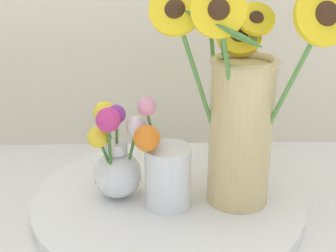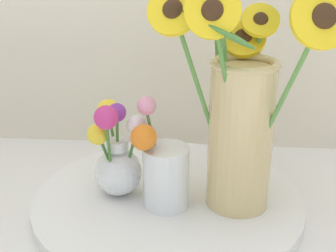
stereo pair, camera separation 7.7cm
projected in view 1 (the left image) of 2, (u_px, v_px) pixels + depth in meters
ground_plane at (148, 234)px, 0.75m from camera, size 6.00×6.00×0.00m
serving_tray at (168, 201)px, 0.83m from camera, size 0.47×0.47×0.02m
mason_jar_sunflowers at (241, 105)px, 0.75m from camera, size 0.30×0.25×0.39m
vase_small_center at (164, 168)px, 0.77m from camera, size 0.10×0.08×0.18m
vase_bulb_right at (116, 158)px, 0.79m from camera, size 0.10×0.12×0.18m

